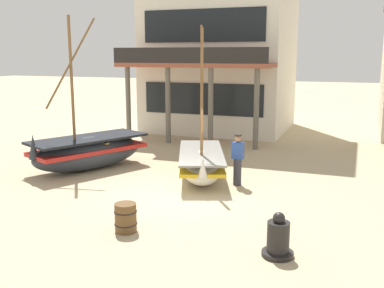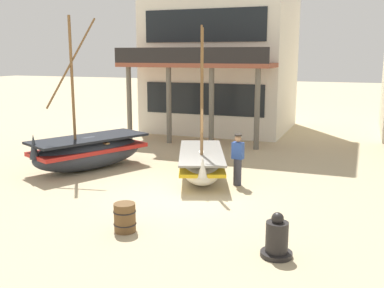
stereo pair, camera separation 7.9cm
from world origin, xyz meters
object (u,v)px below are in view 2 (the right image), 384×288
Objects in this scene: capstan_winch at (277,239)px; fisherman_by_hull at (238,160)px; fishing_boat_near_left at (201,163)px; wooden_barrel at (125,217)px; fishing_boat_centre_large at (89,151)px; harbor_building_main at (223,29)px.

fisherman_by_hull is at bearing 114.22° from capstan_winch.
wooden_barrel is (-0.08, -5.19, -0.17)m from fishing_boat_near_left.
fishing_boat_near_left is 6.36m from capstan_winch.
harbor_building_main reaches higher than fishing_boat_centre_large.
fisherman_by_hull is 2.41× the size of wooden_barrel.
harbor_building_main is (-2.48, 10.38, 5.00)m from fishing_boat_near_left.
capstan_winch is (7.86, -4.90, -0.29)m from fishing_boat_centre_large.
capstan_winch reaches higher than wooden_barrel.
harbor_building_main is (-3.88, 10.82, 4.69)m from fisherman_by_hull.
capstan_winch is (3.57, -5.26, -0.14)m from fishing_boat_near_left.
harbor_building_main is at bearing 109.74° from fisherman_by_hull.
wooden_barrel is 16.58m from harbor_building_main.
harbor_building_main is (1.81, 10.74, 4.85)m from fishing_boat_centre_large.
wooden_barrel is (-1.49, -4.75, -0.48)m from fisherman_by_hull.
fishing_boat_near_left is at bearing 89.08° from wooden_barrel.
harbor_building_main is (-6.05, 15.64, 5.14)m from capstan_winch.
fishing_boat_near_left is at bearing -76.57° from harbor_building_main.
fishing_boat_near_left reaches higher than wooden_barrel.
fishing_boat_centre_large is 11.93m from harbor_building_main.
capstan_winch is at bearing -65.78° from fisherman_by_hull.
fishing_boat_centre_large is at bearing 131.04° from wooden_barrel.
capstan_winch is at bearing -1.04° from wooden_barrel.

